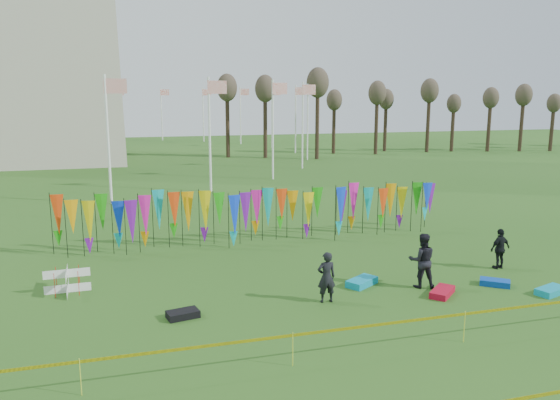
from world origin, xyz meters
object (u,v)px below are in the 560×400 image
object	(u,v)px
box_kite	(67,281)
person_mid	(422,260)
person_right	(500,249)
kite_bag_teal	(551,291)
person_left	(326,277)
kite_bag_black	(183,314)
kite_bag_turquoise	(362,282)
kite_bag_blue	(495,283)
kite_bag_red	(442,292)

from	to	relation	value
box_kite	person_mid	bearing A→B (deg)	-13.13
person_right	kite_bag_teal	xyz separation A→B (m)	(-0.12, -2.90, -0.69)
box_kite	person_left	size ratio (longest dim) A/B	0.50
box_kite	kite_bag_black	size ratio (longest dim) A/B	0.90
kite_bag_turquoise	kite_bag_blue	size ratio (longest dim) A/B	1.20
person_mid	kite_bag_teal	world-z (taller)	person_mid
kite_bag_turquoise	kite_bag_blue	distance (m)	4.77
kite_bag_blue	kite_bag_teal	distance (m)	1.81
box_kite	person_mid	world-z (taller)	person_mid
person_mid	person_left	bearing A→B (deg)	23.65
box_kite	kite_bag_red	distance (m)	12.86
kite_bag_red	kite_bag_turquoise	bearing A→B (deg)	143.08
kite_bag_turquoise	kite_bag_teal	world-z (taller)	kite_bag_turquoise
kite_bag_turquoise	kite_bag_red	world-z (taller)	kite_bag_turquoise
kite_bag_red	kite_bag_black	bearing A→B (deg)	176.76
person_right	kite_bag_red	distance (m)	4.33
kite_bag_black	kite_bag_red	bearing A→B (deg)	-3.24
kite_bag_black	kite_bag_teal	distance (m)	12.45
kite_bag_red	person_mid	bearing A→B (deg)	106.10
person_mid	person_right	distance (m)	4.19
person_mid	kite_bag_turquoise	distance (m)	2.25
person_mid	kite_bag_red	xyz separation A→B (m)	(0.27, -0.94, -0.87)
box_kite	kite_bag_black	world-z (taller)	box_kite
kite_bag_black	kite_bag_teal	bearing A→B (deg)	-6.48
person_mid	person_right	size ratio (longest dim) A/B	1.22
person_left	person_mid	world-z (taller)	person_mid
kite_bag_blue	kite_bag_red	xyz separation A→B (m)	(-2.36, -0.34, 0.00)
kite_bag_blue	kite_bag_red	distance (m)	2.38
person_mid	kite_bag_black	distance (m)	8.50
person_left	person_right	distance (m)	7.95
person_left	person_mid	distance (m)	3.79
person_left	kite_bag_turquoise	world-z (taller)	person_left
kite_bag_blue	kite_bag_turquoise	bearing A→B (deg)	163.82
kite_bag_red	kite_bag_black	size ratio (longest dim) A/B	1.26
person_right	kite_bag_black	world-z (taller)	person_right
box_kite	kite_bag_turquoise	size ratio (longest dim) A/B	0.70
person_mid	kite_bag_teal	bearing A→B (deg)	171.88
kite_bag_blue	box_kite	bearing A→B (deg)	166.93
kite_bag_black	box_kite	bearing A→B (deg)	137.80
person_right	person_mid	bearing A→B (deg)	5.09
person_mid	kite_bag_teal	xyz separation A→B (m)	(3.93, -1.85, -0.87)
box_kite	kite_bag_blue	size ratio (longest dim) A/B	0.85
box_kite	person_mid	distance (m)	12.36
kite_bag_turquoise	kite_bag_red	size ratio (longest dim) A/B	1.01
box_kite	kite_bag_blue	world-z (taller)	box_kite
box_kite	kite_bag_black	xyz separation A→B (m)	(3.58, -3.25, -0.32)
person_left	kite_bag_blue	xyz separation A→B (m)	(6.39, -0.17, -0.75)
kite_bag_turquoise	kite_bag_blue	bearing A→B (deg)	-16.18
person_left	kite_bag_black	xyz separation A→B (m)	(-4.68, -0.01, -0.74)
box_kite	kite_bag_teal	size ratio (longest dim) A/B	0.74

